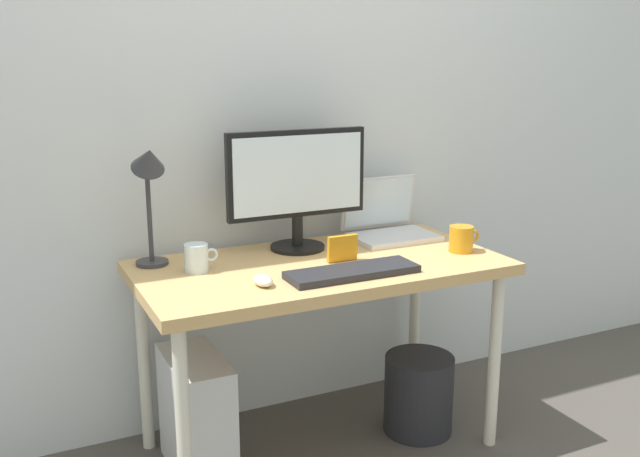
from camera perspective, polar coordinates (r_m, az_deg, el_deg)
name	(u,v)px	position (r m, az deg, el deg)	size (l,w,h in m)	color
ground_plane	(320,445)	(2.77, 0.00, -16.73)	(6.00, 6.00, 0.00)	#4C4742
back_wall	(276,82)	(2.74, -3.53, 11.50)	(4.40, 0.04, 2.60)	silver
desk	(320,281)	(2.51, 0.00, -4.17)	(1.26, 0.64, 0.70)	tan
monitor	(297,182)	(2.60, -1.87, 3.69)	(0.53, 0.20, 0.44)	black
laptop	(387,222)	(2.83, 5.34, 0.50)	(0.32, 0.26, 0.23)	silver
desk_lamp	(149,178)	(2.43, -13.36, 3.92)	(0.11, 0.16, 0.43)	#333338
keyboard	(352,272)	(2.35, 2.58, -3.45)	(0.44, 0.14, 0.02)	#232328
mouse	(263,280)	(2.25, -4.53, -4.12)	(0.06, 0.09, 0.03)	silver
coffee_mug	(461,239)	(2.66, 11.13, -0.81)	(0.12, 0.09, 0.09)	orange
glass_cup	(197,258)	(2.41, -9.72, -2.30)	(0.11, 0.08, 0.09)	silver
photo_frame	(342,248)	(2.49, 1.78, -1.56)	(0.11, 0.02, 0.09)	orange
computer_tower	(197,415)	(2.56, -9.73, -14.35)	(0.18, 0.36, 0.42)	silver
wastebasket	(419,394)	(2.82, 7.80, -12.84)	(0.26, 0.26, 0.30)	#232328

